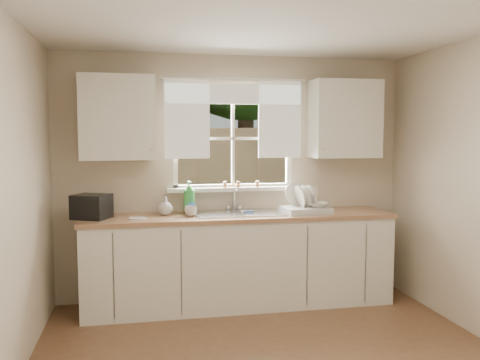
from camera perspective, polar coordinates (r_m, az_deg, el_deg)
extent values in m
cube|color=beige|center=(5.37, -0.74, -6.87)|extent=(3.60, 0.02, 1.15)
cube|color=beige|center=(5.29, -0.76, 12.01)|extent=(3.60, 0.02, 0.35)
cube|color=beige|center=(5.17, -13.98, 4.53)|extent=(1.20, 0.02, 1.00)
cube|color=beige|center=(5.60, 11.45, 4.61)|extent=(1.20, 0.02, 1.00)
cube|color=silver|center=(3.41, 5.76, 18.88)|extent=(3.60, 4.00, 0.02)
cube|color=white|center=(5.30, -0.78, -0.73)|extent=(1.30, 0.06, 0.05)
cube|color=white|center=(5.29, -0.80, 10.10)|extent=(1.30, 0.06, 0.05)
cube|color=white|center=(5.20, -7.33, 4.64)|extent=(0.05, 0.06, 1.05)
cube|color=white|center=(5.41, 5.49, 4.67)|extent=(0.05, 0.06, 1.05)
cube|color=white|center=(5.27, -0.79, 4.68)|extent=(0.03, 0.04, 1.00)
cube|color=white|center=(5.27, -0.79, 4.68)|extent=(1.20, 0.04, 0.03)
cube|color=white|center=(5.24, -0.66, -1.01)|extent=(1.38, 0.14, 0.04)
cylinder|color=white|center=(5.22, -0.64, 11.27)|extent=(1.50, 0.02, 0.02)
cube|color=silver|center=(5.14, -5.96, 6.88)|extent=(0.45, 0.02, 0.80)
cube|color=silver|center=(5.32, 4.48, 6.83)|extent=(0.45, 0.02, 0.80)
cube|color=silver|center=(5.22, -0.65, 9.62)|extent=(1.40, 0.02, 0.20)
cube|color=white|center=(5.09, -0.07, -9.14)|extent=(3.00, 0.62, 0.87)
cube|color=#A27451|center=(5.00, -0.07, -4.08)|extent=(3.04, 0.65, 0.04)
cube|color=white|center=(5.00, -13.55, 6.82)|extent=(0.70, 0.33, 0.80)
cube|color=white|center=(5.42, 11.72, 6.70)|extent=(0.70, 0.33, 0.80)
cube|color=beige|center=(5.50, 8.33, -1.30)|extent=(0.08, 0.01, 0.12)
cylinder|color=brown|center=(5.27, 1.94, -0.44)|extent=(0.04, 0.04, 0.06)
cylinder|color=brown|center=(5.20, -1.71, -0.51)|extent=(0.04, 0.04, 0.06)
cylinder|color=brown|center=(5.23, -0.19, -0.48)|extent=(0.04, 0.04, 0.06)
cube|color=#335421|center=(10.35, -5.83, -4.44)|extent=(20.00, 10.00, 0.02)
cube|color=#967653|center=(8.26, -4.56, -0.41)|extent=(8.00, 0.10, 1.80)
cube|color=maroon|center=(11.68, -12.46, 2.08)|extent=(3.00, 3.00, 2.20)
cube|color=black|center=(11.69, -12.58, 8.21)|extent=(3.20, 3.20, 0.30)
cylinder|color=#423021|center=(11.41, 0.65, 4.64)|extent=(0.36, 0.36, 3.20)
sphere|color=#214716|center=(11.64, 0.66, 16.53)|extent=(4.00, 4.00, 4.00)
sphere|color=#214716|center=(13.03, -5.74, 17.51)|extent=(3.20, 3.20, 3.20)
cube|color=#B7B7BC|center=(5.04, -0.13, -4.70)|extent=(0.84, 0.46, 0.18)
cube|color=#B7B7BC|center=(5.03, -0.13, -3.75)|extent=(0.88, 0.50, 0.01)
cube|color=#B7B7BC|center=(5.03, -0.13, -4.03)|extent=(0.02, 0.41, 0.14)
cylinder|color=silver|center=(5.26, -0.66, -2.21)|extent=(0.03, 0.03, 0.22)
cylinder|color=silver|center=(5.17, -0.50, -1.10)|extent=(0.02, 0.18, 0.02)
sphere|color=silver|center=(5.26, -1.31, -3.09)|extent=(0.05, 0.05, 0.05)
sphere|color=silver|center=(5.28, -0.02, -3.05)|extent=(0.05, 0.05, 0.05)
cube|color=silver|center=(5.12, 7.34, -3.34)|extent=(0.49, 0.39, 0.06)
cylinder|color=white|center=(5.20, 6.42, -1.54)|extent=(0.27, 0.10, 0.25)
cylinder|color=white|center=(5.08, 6.75, -1.81)|extent=(0.09, 0.23, 0.22)
cylinder|color=white|center=(5.10, 7.36, -1.78)|extent=(0.09, 0.23, 0.22)
cylinder|color=white|center=(5.13, 7.97, -1.76)|extent=(0.09, 0.23, 0.22)
imported|color=silver|center=(5.11, 8.83, -2.76)|extent=(0.25, 0.25, 0.05)
imported|color=green|center=(5.05, -5.71, -1.94)|extent=(0.14, 0.14, 0.32)
imported|color=blue|center=(5.03, -5.47, -2.89)|extent=(0.08, 0.08, 0.16)
imported|color=#EFE7C5|center=(4.99, -8.38, -2.89)|extent=(0.18, 0.18, 0.18)
cylinder|color=silver|center=(4.81, -11.46, -4.24)|extent=(0.17, 0.17, 0.01)
imported|color=silver|center=(4.90, -5.55, -3.50)|extent=(0.14, 0.14, 0.10)
cube|color=black|center=(4.92, -16.32, -2.87)|extent=(0.39, 0.37, 0.23)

